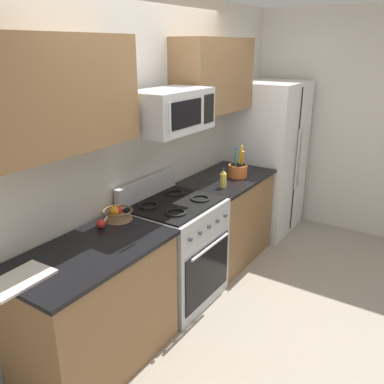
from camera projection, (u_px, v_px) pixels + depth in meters
ground_plane at (241, 322)px, 3.38m from camera, size 16.00×16.00×0.00m
wall_back at (137, 153)px, 3.49m from camera, size 8.00×0.10×2.60m
counter_left at (95, 308)px, 2.81m from camera, size 1.14×0.66×0.91m
range_oven at (175, 251)px, 3.56m from camera, size 0.76×0.70×1.09m
counter_right at (226, 218)px, 4.28m from camera, size 1.04×0.66×0.91m
refrigerator at (267, 158)px, 4.89m from camera, size 0.86×0.77×1.79m
wall_right at (338, 123)px, 4.83m from camera, size 0.10×8.00×2.60m
microwave at (170, 110)px, 3.16m from camera, size 0.70×0.44×0.32m
upper_cabinets_left at (54, 95)px, 2.41m from camera, size 1.13×0.34×0.69m
upper_cabinets_right at (214, 76)px, 3.89m from camera, size 1.03×0.34×0.69m
utensil_crock at (238, 170)px, 4.12m from camera, size 0.19×0.19×0.32m
fruit_basket at (118, 213)px, 3.11m from camera, size 0.23×0.23×0.11m
apple_loose at (101, 224)px, 2.96m from camera, size 0.07×0.07×0.07m
cutting_board at (18, 280)px, 2.30m from camera, size 0.39×0.25×0.02m
bottle_oil at (223, 179)px, 3.80m from camera, size 0.06×0.06×0.19m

